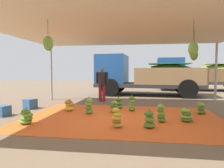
{
  "coord_description": "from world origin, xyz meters",
  "views": [
    {
      "loc": [
        0.5,
        -5.98,
        1.41
      ],
      "look_at": [
        -0.48,
        1.08,
        0.96
      ],
      "focal_mm": 32.05,
      "sensor_mm": 36.0,
      "label": 1
    }
  ],
  "objects": [
    {
      "name": "banana_bunch_0",
      "position": [
        -0.06,
        -1.11,
        0.24
      ],
      "size": [
        0.32,
        0.34,
        0.55
      ],
      "color": "gold",
      "rests_on": "tarp_orange"
    },
    {
      "name": "banana_bunch_4",
      "position": [
        -2.48,
        -1.12,
        0.19
      ],
      "size": [
        0.43,
        0.42,
        0.44
      ],
      "color": "#518428",
      "rests_on": "tarp_orange"
    },
    {
      "name": "banana_bunch_9",
      "position": [
        -0.28,
        1.45,
        0.19
      ],
      "size": [
        0.34,
        0.34,
        0.45
      ],
      "color": "#518428",
      "rests_on": "tarp_orange"
    },
    {
      "name": "banana_bunch_10",
      "position": [
        -1.14,
        0.33,
        0.26
      ],
      "size": [
        0.35,
        0.36,
        0.57
      ],
      "color": "#60932D",
      "rests_on": "tarp_orange"
    },
    {
      "name": "ground_plane",
      "position": [
        0.0,
        3.0,
        0.0
      ],
      "size": [
        40.0,
        40.0,
        0.0
      ],
      "primitive_type": "plane",
      "color": "brown"
    },
    {
      "name": "cargo_truck_main",
      "position": [
        0.79,
        6.06,
        1.21
      ],
      "size": [
        6.25,
        2.88,
        2.4
      ],
      "color": "#2D2D2D",
      "rests_on": "ground"
    },
    {
      "name": "crate_0",
      "position": [
        -3.83,
        -0.29,
        0.16
      ],
      "size": [
        0.51,
        0.45,
        0.33
      ],
      "primitive_type": "cube",
      "rotation": [
        0.0,
        0.0,
        -0.15
      ],
      "color": "#335B8E",
      "rests_on": "ground"
    },
    {
      "name": "banana_bunch_8",
      "position": [
        -0.34,
        0.65,
        0.2
      ],
      "size": [
        0.36,
        0.35,
        0.46
      ],
      "color": "#518428",
      "rests_on": "tarp_orange"
    },
    {
      "name": "worker_0",
      "position": [
        -1.26,
        3.22,
        0.94
      ],
      "size": [
        0.59,
        0.36,
        1.61
      ],
      "color": "maroon",
      "rests_on": "ground"
    },
    {
      "name": "tarp_orange",
      "position": [
        0.0,
        0.0,
        0.01
      ],
      "size": [
        5.89,
        4.06,
        0.01
      ],
      "primitive_type": "cube",
      "color": "#E05B23",
      "rests_on": "ground"
    },
    {
      "name": "banana_bunch_1",
      "position": [
        1.79,
        -0.25,
        0.18
      ],
      "size": [
        0.46,
        0.46,
        0.43
      ],
      "color": "#477523",
      "rests_on": "tarp_orange"
    },
    {
      "name": "crate_1",
      "position": [
        -3.59,
        1.0,
        0.19
      ],
      "size": [
        0.45,
        0.49,
        0.37
      ],
      "primitive_type": "cube",
      "rotation": [
        0.0,
        0.0,
        -0.3
      ],
      "color": "#335B8E",
      "rests_on": "ground"
    },
    {
      "name": "banana_bunch_2",
      "position": [
        1.09,
        -0.41,
        0.25
      ],
      "size": [
        0.29,
        0.31,
        0.56
      ],
      "color": "#518428",
      "rests_on": "tarp_orange"
    },
    {
      "name": "banana_bunch_7",
      "position": [
        0.74,
        -1.02,
        0.21
      ],
      "size": [
        0.4,
        0.4,
        0.47
      ],
      "color": "#518428",
      "rests_on": "tarp_orange"
    },
    {
      "name": "tent_canopy",
      "position": [
        0.01,
        -0.1,
        2.64
      ],
      "size": [
        8.0,
        7.0,
        2.72
      ],
      "color": "#9EA0A5",
      "rests_on": "ground"
    },
    {
      "name": "banana_bunch_3",
      "position": [
        0.23,
        1.04,
        0.25
      ],
      "size": [
        0.3,
        0.3,
        0.57
      ],
      "color": "#518428",
      "rests_on": "tarp_orange"
    },
    {
      "name": "cargo_truck_far",
      "position": [
        4.96,
        9.58,
        1.24
      ],
      "size": [
        6.77,
        2.65,
        2.4
      ],
      "color": "#2D2D2D",
      "rests_on": "ground"
    },
    {
      "name": "banana_bunch_6",
      "position": [
        2.5,
        0.82,
        0.19
      ],
      "size": [
        0.32,
        0.34,
        0.44
      ],
      "color": "#477523",
      "rests_on": "tarp_orange"
    },
    {
      "name": "banana_bunch_5",
      "position": [
        -1.97,
        0.77,
        0.2
      ],
      "size": [
        0.46,
        0.48,
        0.43
      ],
      "color": "gold",
      "rests_on": "tarp_orange"
    }
  ]
}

